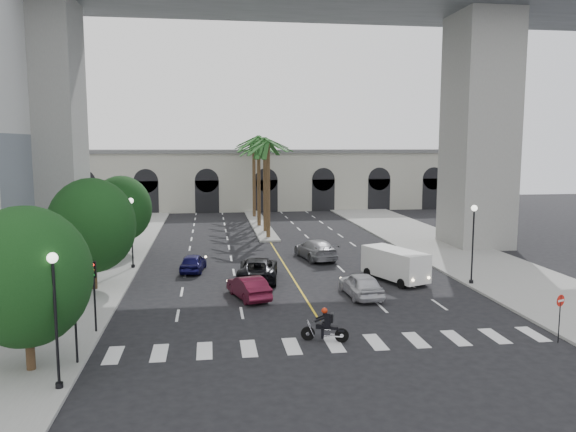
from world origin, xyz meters
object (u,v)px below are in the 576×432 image
at_px(lamp_post_left_far, 132,227).
at_px(cargo_van, 395,264).
at_px(pedestrian_b, 35,304).
at_px(car_b, 248,287).
at_px(car_e, 193,263).
at_px(car_d, 316,249).
at_px(pedestrian_a, 12,326).
at_px(traffic_signal_far, 94,284).
at_px(traffic_signal_near, 75,308).
at_px(car_a, 361,285).
at_px(motorcycle_rider, 326,326).
at_px(do_not_enter_sign, 560,308).
at_px(lamp_post_left_near, 55,309).
at_px(car_c, 258,269).
at_px(lamp_post_right, 473,237).

relative_size(lamp_post_left_far, cargo_van, 0.98).
bearing_deg(lamp_post_left_far, pedestrian_b, -104.42).
bearing_deg(car_b, car_e, -82.01).
bearing_deg(car_d, cargo_van, 106.32).
xyz_separation_m(cargo_van, pedestrian_a, (-21.50, -9.61, -0.22)).
bearing_deg(traffic_signal_far, traffic_signal_near, -90.00).
height_order(car_a, car_b, car_a).
xyz_separation_m(motorcycle_rider, do_not_enter_sign, (10.79, -1.69, 0.94)).
relative_size(lamp_post_left_far, car_e, 1.37).
height_order(traffic_signal_far, do_not_enter_sign, traffic_signal_far).
xyz_separation_m(lamp_post_left_near, car_b, (7.98, 11.92, -2.53)).
bearing_deg(car_e, traffic_signal_near, 83.67).
bearing_deg(car_a, car_d, -90.54).
xyz_separation_m(traffic_signal_near, car_c, (8.84, 13.93, -1.73)).
bearing_deg(lamp_post_right, lamp_post_left_far, 160.67).
bearing_deg(motorcycle_rider, car_a, 80.58).
relative_size(traffic_signal_near, pedestrian_b, 1.88).
bearing_deg(do_not_enter_sign, car_d, 87.54).
bearing_deg(lamp_post_left_near, lamp_post_right, 29.69).
height_order(motorcycle_rider, car_b, motorcycle_rider).
xyz_separation_m(car_d, car_e, (-9.73, -3.21, -0.13)).
bearing_deg(car_c, car_a, 146.75).
bearing_deg(lamp_post_right, car_d, 131.08).
height_order(traffic_signal_far, car_d, traffic_signal_far).
relative_size(car_d, car_e, 1.41).
bearing_deg(do_not_enter_sign, car_e, 112.10).
bearing_deg(pedestrian_b, lamp_post_left_near, -44.61).
distance_m(car_c, do_not_enter_sign, 19.24).
bearing_deg(lamp_post_right, traffic_signal_far, -164.02).
height_order(cargo_van, pedestrian_a, cargo_van).
height_order(car_a, do_not_enter_sign, do_not_enter_sign).
height_order(lamp_post_left_far, cargo_van, lamp_post_left_far).
distance_m(car_a, pedestrian_a, 19.18).
bearing_deg(do_not_enter_sign, car_a, 104.95).
distance_m(car_e, cargo_van, 14.56).
bearing_deg(motorcycle_rider, traffic_signal_far, -175.95).
height_order(traffic_signal_near, car_d, traffic_signal_near).
relative_size(traffic_signal_near, do_not_enter_sign, 1.57).
xyz_separation_m(lamp_post_right, car_e, (-18.33, 6.66, -2.56)).
bearing_deg(car_e, lamp_post_left_far, -8.80).
bearing_deg(traffic_signal_far, lamp_post_left_near, -90.88).
xyz_separation_m(lamp_post_right, cargo_van, (-4.64, 1.77, -2.01)).
height_order(lamp_post_left_far, car_b, lamp_post_left_far).
distance_m(car_c, pedestrian_a, 16.67).
distance_m(lamp_post_left_far, lamp_post_right, 24.16).
relative_size(traffic_signal_near, car_b, 0.87).
distance_m(car_a, cargo_van, 4.81).
distance_m(traffic_signal_far, motorcycle_rider, 11.44).
relative_size(car_a, car_b, 1.06).
xyz_separation_m(traffic_signal_near, do_not_enter_sign, (21.80, -0.26, -0.82)).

